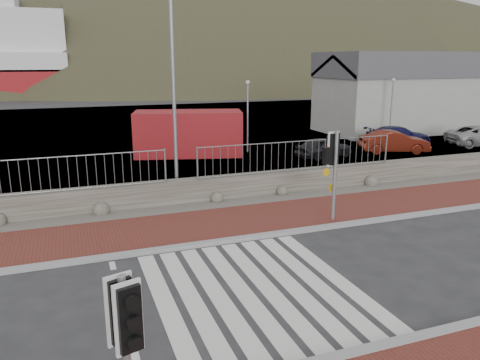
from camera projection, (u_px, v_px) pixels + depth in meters
name	position (u px, v px, depth m)	size (l,w,h in m)	color
ground	(255.00, 289.00, 10.97)	(220.00, 220.00, 0.00)	#28282B
sidewalk_far	(202.00, 226.00, 15.05)	(40.00, 3.00, 0.08)	brown
kerb_far	(216.00, 242.00, 13.69)	(40.00, 0.25, 0.12)	gray
zebra_crossing	(255.00, 289.00, 10.97)	(4.62, 5.60, 0.01)	silver
gravel_strip	(187.00, 208.00, 16.87)	(40.00, 1.50, 0.06)	#59544C
stone_wall	(181.00, 192.00, 17.49)	(40.00, 0.60, 0.90)	#4B473D
railing	(181.00, 157.00, 17.02)	(18.07, 0.07, 1.22)	gray
quay	(120.00, 130.00, 36.31)	(120.00, 40.00, 0.50)	#4C4C4F
water	(92.00, 97.00, 68.10)	(220.00, 50.00, 0.05)	#3F4C54
harbor_building	(402.00, 92.00, 35.06)	(12.20, 6.20, 5.80)	#9E9E99
hills_backdrop	(127.00, 198.00, 98.80)	(254.00, 90.00, 100.00)	#2F3620
traffic_signal_near	(125.00, 329.00, 5.98)	(0.42, 0.33, 2.62)	gray
traffic_signal_far	(335.00, 157.00, 15.06)	(0.74, 0.35, 3.03)	gray
streetlight	(177.00, 81.00, 17.30)	(1.66, 0.58, 7.93)	gray
shipping_container	(189.00, 133.00, 26.31)	(5.93, 2.47, 2.47)	maroon
car_a	(324.00, 147.00, 25.74)	(1.34, 3.34, 1.14)	black
car_b	(394.00, 142.00, 27.06)	(1.36, 3.89, 1.28)	#56160C
car_c	(398.00, 136.00, 29.39)	(1.70, 4.19, 1.22)	#14143E
car_e	(474.00, 135.00, 29.70)	(1.41, 3.49, 1.19)	black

